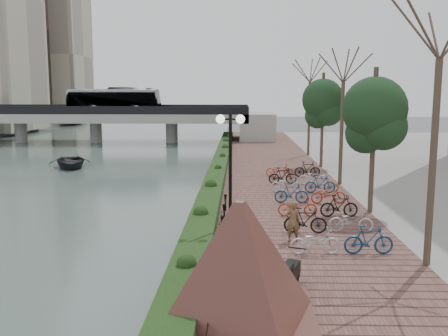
{
  "coord_description": "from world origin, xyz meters",
  "views": [
    {
      "loc": [
        2.07,
        -13.39,
        5.91
      ],
      "look_at": [
        1.23,
        12.27,
        2.0
      ],
      "focal_mm": 40.0,
      "sensor_mm": 36.0,
      "label": 1
    }
  ],
  "objects_px": {
    "motorcycle": "(290,273)",
    "pedestrian": "(293,221)",
    "lamppost": "(230,149)",
    "granite_monument": "(239,263)",
    "boat": "(70,162)"
  },
  "relations": [
    {
      "from": "boat",
      "to": "granite_monument",
      "type": "bearing_deg",
      "value": -84.05
    },
    {
      "from": "boat",
      "to": "pedestrian",
      "type": "bearing_deg",
      "value": -73.61
    },
    {
      "from": "lamppost",
      "to": "boat",
      "type": "distance_m",
      "value": 24.94
    },
    {
      "from": "granite_monument",
      "to": "lamppost",
      "type": "relative_size",
      "value": 1.14
    },
    {
      "from": "granite_monument",
      "to": "pedestrian",
      "type": "bearing_deg",
      "value": 73.77
    },
    {
      "from": "lamppost",
      "to": "boat",
      "type": "height_order",
      "value": "lamppost"
    },
    {
      "from": "motorcycle",
      "to": "pedestrian",
      "type": "distance_m",
      "value": 4.72
    },
    {
      "from": "lamppost",
      "to": "granite_monument",
      "type": "bearing_deg",
      "value": -87.02
    },
    {
      "from": "lamppost",
      "to": "motorcycle",
      "type": "height_order",
      "value": "lamppost"
    },
    {
      "from": "pedestrian",
      "to": "lamppost",
      "type": "bearing_deg",
      "value": -0.31
    },
    {
      "from": "motorcycle",
      "to": "pedestrian",
      "type": "xyz_separation_m",
      "value": [
        0.56,
        4.68,
        0.22
      ]
    },
    {
      "from": "motorcycle",
      "to": "pedestrian",
      "type": "bearing_deg",
      "value": 103.65
    },
    {
      "from": "motorcycle",
      "to": "granite_monument",
      "type": "bearing_deg",
      "value": -104.21
    },
    {
      "from": "granite_monument",
      "to": "lamppost",
      "type": "bearing_deg",
      "value": 92.98
    },
    {
      "from": "granite_monument",
      "to": "boat",
      "type": "relative_size",
      "value": 1.17
    }
  ]
}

